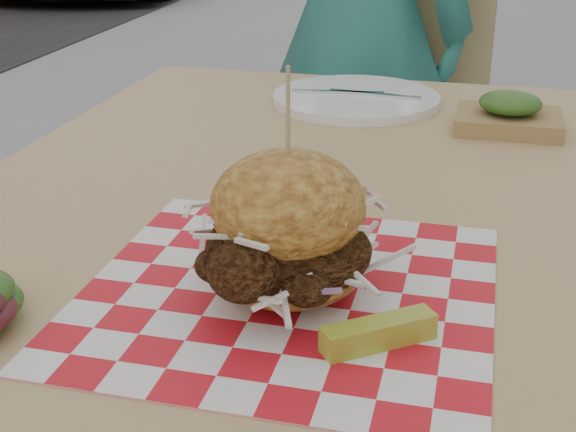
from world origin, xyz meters
name	(u,v)px	position (x,y,z in m)	size (l,w,h in m)	color
diner	(357,20)	(-0.07, 1.41, 0.77)	(0.56, 0.37, 1.54)	#2A7A6E
patio_table	(293,262)	(0.04, 0.34, 0.67)	(0.80, 1.20, 0.75)	tan
patio_chair	(398,113)	(0.04, 1.40, 0.55)	(0.43, 0.44, 0.95)	tan
paper_liner	(288,292)	(0.09, 0.13, 0.75)	(0.36, 0.36, 0.00)	red
sandwich	(288,234)	(0.09, 0.13, 0.81)	(0.18, 0.18, 0.20)	gold
pickle_spear	(379,333)	(0.18, 0.06, 0.76)	(0.10, 0.02, 0.02)	#A7AF33
place_setting	(356,99)	(0.04, 0.77, 0.76)	(0.27, 0.27, 0.02)	white
kraft_tray	(509,115)	(0.28, 0.68, 0.77)	(0.15, 0.12, 0.06)	olive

